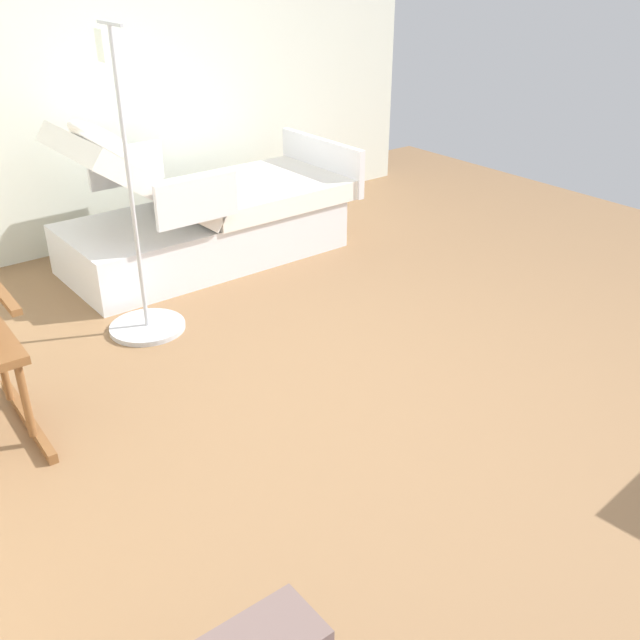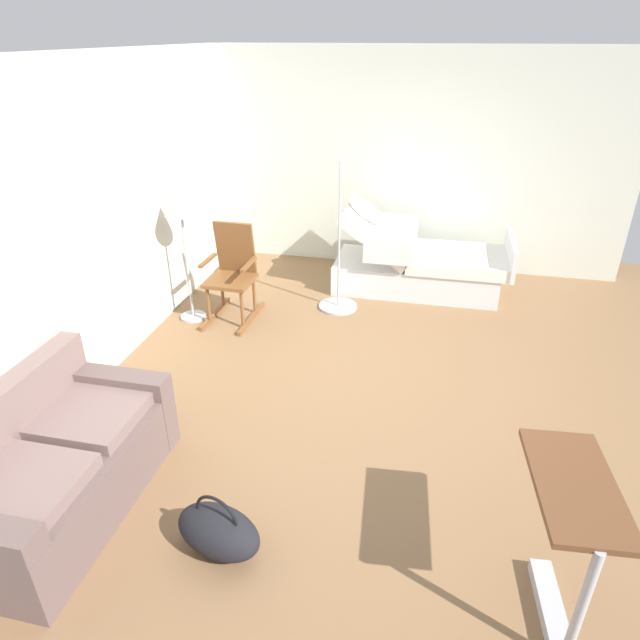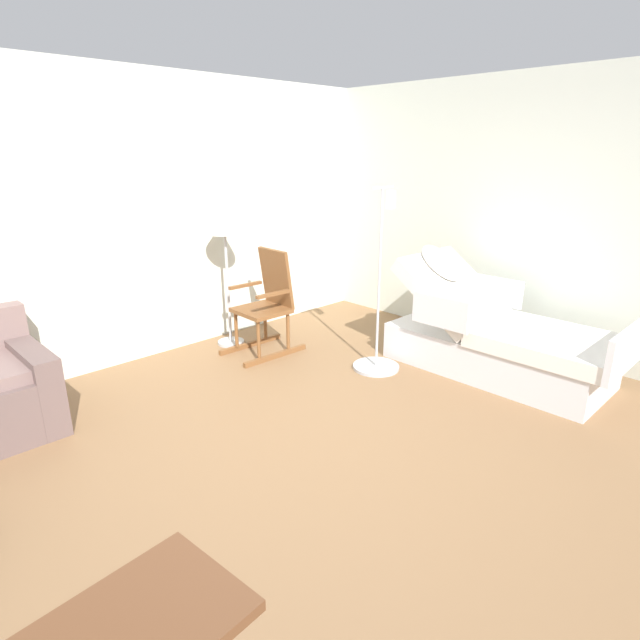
{
  "view_description": "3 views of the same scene",
  "coord_description": "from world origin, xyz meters",
  "px_view_note": "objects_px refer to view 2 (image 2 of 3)",
  "views": [
    {
      "loc": [
        -2.17,
        2.21,
        2.01
      ],
      "look_at": [
        -0.19,
        0.65,
        0.7
      ],
      "focal_mm": 40.45,
      "sensor_mm": 36.0,
      "label": 1
    },
    {
      "loc": [
        -4.19,
        -0.33,
        2.82
      ],
      "look_at": [
        -0.26,
        0.54,
        0.71
      ],
      "focal_mm": 30.91,
      "sensor_mm": 36.0,
      "label": 2
    },
    {
      "loc": [
        -2.16,
        -2.17,
        1.99
      ],
      "look_at": [
        0.28,
        0.32,
        0.84
      ],
      "focal_mm": 29.0,
      "sensor_mm": 36.0,
      "label": 3
    }
  ],
  "objects_px": {
    "couch": "(56,468)",
    "overbed_table": "(567,539)",
    "rocking_chair": "(233,273)",
    "iv_pole": "(338,287)",
    "hospital_bed": "(417,265)",
    "duffel_bag": "(218,531)",
    "floor_lamp": "(181,210)"
  },
  "relations": [
    {
      "from": "hospital_bed",
      "to": "overbed_table",
      "type": "height_order",
      "value": "hospital_bed"
    },
    {
      "from": "rocking_chair",
      "to": "duffel_bag",
      "type": "relative_size",
      "value": 1.68
    },
    {
      "from": "hospital_bed",
      "to": "overbed_table",
      "type": "xyz_separation_m",
      "value": [
        -4.14,
        -1.0,
        0.22
      ]
    },
    {
      "from": "rocking_chair",
      "to": "floor_lamp",
      "type": "distance_m",
      "value": 0.86
    },
    {
      "from": "rocking_chair",
      "to": "overbed_table",
      "type": "bearing_deg",
      "value": -135.56
    },
    {
      "from": "floor_lamp",
      "to": "duffel_bag",
      "type": "relative_size",
      "value": 2.37
    },
    {
      "from": "duffel_bag",
      "to": "iv_pole",
      "type": "bearing_deg",
      "value": -1.31
    },
    {
      "from": "couch",
      "to": "rocking_chair",
      "type": "relative_size",
      "value": 1.53
    },
    {
      "from": "couch",
      "to": "overbed_table",
      "type": "xyz_separation_m",
      "value": [
        -0.09,
        -3.07,
        0.23
      ]
    },
    {
      "from": "iv_pole",
      "to": "duffel_bag",
      "type": "bearing_deg",
      "value": 178.69
    },
    {
      "from": "rocking_chair",
      "to": "floor_lamp",
      "type": "height_order",
      "value": "floor_lamp"
    },
    {
      "from": "hospital_bed",
      "to": "duffel_bag",
      "type": "relative_size",
      "value": 3.31
    },
    {
      "from": "couch",
      "to": "duffel_bag",
      "type": "height_order",
      "value": "couch"
    },
    {
      "from": "duffel_bag",
      "to": "couch",
      "type": "bearing_deg",
      "value": 83.92
    },
    {
      "from": "floor_lamp",
      "to": "iv_pole",
      "type": "height_order",
      "value": "iv_pole"
    },
    {
      "from": "iv_pole",
      "to": "overbed_table",
      "type": "bearing_deg",
      "value": -151.79
    },
    {
      "from": "floor_lamp",
      "to": "duffel_bag",
      "type": "xyz_separation_m",
      "value": [
        -2.84,
        -1.44,
        -1.07
      ]
    },
    {
      "from": "hospital_bed",
      "to": "iv_pole",
      "type": "xyz_separation_m",
      "value": [
        -0.72,
        0.83,
        -0.06
      ]
    },
    {
      "from": "rocking_chair",
      "to": "overbed_table",
      "type": "distance_m",
      "value": 4.17
    },
    {
      "from": "floor_lamp",
      "to": "iv_pole",
      "type": "xyz_separation_m",
      "value": [
        0.61,
        -1.52,
        -0.98
      ]
    },
    {
      "from": "couch",
      "to": "overbed_table",
      "type": "distance_m",
      "value": 3.08
    },
    {
      "from": "overbed_table",
      "to": "iv_pole",
      "type": "height_order",
      "value": "iv_pole"
    },
    {
      "from": "hospital_bed",
      "to": "floor_lamp",
      "type": "bearing_deg",
      "value": 119.57
    },
    {
      "from": "floor_lamp",
      "to": "overbed_table",
      "type": "height_order",
      "value": "floor_lamp"
    },
    {
      "from": "duffel_bag",
      "to": "overbed_table",
      "type": "bearing_deg",
      "value": -89.06
    },
    {
      "from": "overbed_table",
      "to": "iv_pole",
      "type": "distance_m",
      "value": 3.89
    },
    {
      "from": "couch",
      "to": "duffel_bag",
      "type": "bearing_deg",
      "value": -96.08
    },
    {
      "from": "rocking_chair",
      "to": "iv_pole",
      "type": "distance_m",
      "value": 1.2
    },
    {
      "from": "couch",
      "to": "floor_lamp",
      "type": "distance_m",
      "value": 2.88
    },
    {
      "from": "floor_lamp",
      "to": "overbed_table",
      "type": "xyz_separation_m",
      "value": [
        -2.81,
        -3.35,
        -0.7
      ]
    },
    {
      "from": "hospital_bed",
      "to": "duffel_bag",
      "type": "bearing_deg",
      "value": 167.71
    },
    {
      "from": "couch",
      "to": "overbed_table",
      "type": "relative_size",
      "value": 1.87
    }
  ]
}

